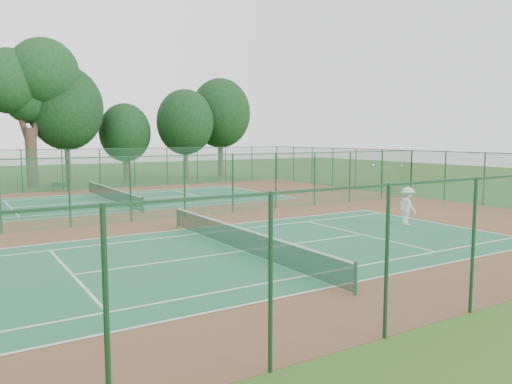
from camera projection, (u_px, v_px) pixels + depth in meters
ground at (159, 219)px, 27.20m from camera, size 120.00×120.00×0.00m
red_pad at (159, 219)px, 27.20m from camera, size 40.00×36.00×0.01m
court_near at (242, 251)px, 19.60m from camera, size 23.77×10.97×0.01m
court_far at (112, 201)px, 34.80m from camera, size 23.77×10.97×0.01m
fence_north at (82, 169)px, 42.21m from camera, size 40.00×0.09×3.50m
fence_south at (433, 253)px, 11.81m from camera, size 40.00×0.09×3.50m
fence_east at (411, 173)px, 37.49m from camera, size 0.09×36.00×3.50m
fence_divider at (158, 187)px, 27.01m from camera, size 40.00×0.09×3.50m
tennis_net_near at (242, 238)px, 19.54m from camera, size 0.10×12.90×0.97m
tennis_net_far at (112, 194)px, 34.74m from camera, size 0.10×12.90×0.97m
player_near at (408, 206)px, 25.32m from camera, size 1.00×1.39×1.94m
bench at (60, 187)px, 40.44m from camera, size 1.35×0.68×0.80m
stray_ball_a at (227, 213)px, 29.13m from camera, size 0.08×0.08×0.08m
stray_ball_b at (265, 210)px, 30.41m from camera, size 0.06×0.06×0.06m
stray_ball_c at (209, 215)px, 28.42m from camera, size 0.07×0.07×0.07m
big_tree at (29, 81)px, 43.68m from camera, size 8.56×6.27×13.15m
evergreen_row at (73, 184)px, 47.94m from camera, size 39.00×5.00×12.00m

